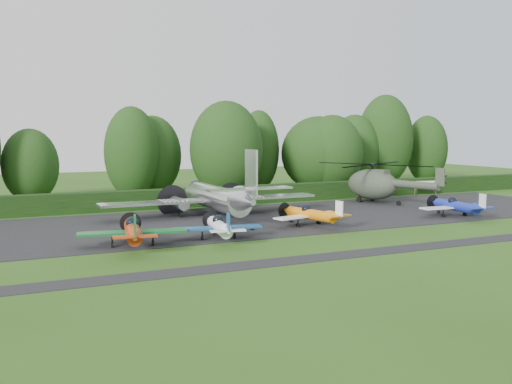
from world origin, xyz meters
name	(u,v)px	position (x,y,z in m)	size (l,w,h in m)	color
ground	(319,238)	(0.00, 0.00, 0.00)	(160.00, 160.00, 0.00)	#2C4F16
apron	(262,219)	(0.00, 10.00, 0.00)	(70.00, 18.00, 0.01)	black
taxiway_verge	(366,253)	(0.00, -6.00, 0.00)	(70.00, 2.00, 0.00)	black
hedgerow	(219,205)	(0.00, 21.00, 0.00)	(90.00, 1.60, 2.00)	black
transport_plane	(217,197)	(-3.42, 12.61, 1.89)	(21.14, 16.21, 6.78)	silver
light_plane_red	(133,231)	(-13.59, 2.04, 1.19)	(7.42, 7.81, 2.85)	#AA330F
light_plane_white	(219,226)	(-7.25, 2.03, 1.05)	(6.53, 6.87, 2.51)	white
light_plane_orange	(311,214)	(1.95, 4.62, 1.05)	(6.55, 6.89, 2.52)	orange
light_plane_blue	(456,206)	(16.85, 3.45, 1.07)	(6.72, 7.06, 2.58)	#1A299D
helicopter	(373,182)	(16.42, 15.77, 2.38)	(13.73, 16.08, 4.42)	#313A2D
sign_board	(426,186)	(26.96, 19.22, 1.22)	(3.21, 0.12, 1.80)	#3F3326
tree_0	(426,149)	(39.48, 33.54, 5.21)	(6.45, 6.45, 10.44)	black
tree_1	(259,151)	(10.38, 33.19, 5.40)	(5.51, 5.51, 10.83)	black
tree_2	(152,155)	(-4.01, 33.89, 4.98)	(7.23, 7.23, 9.97)	black
tree_3	(30,166)	(-18.39, 32.09, 4.15)	(6.21, 6.21, 8.31)	black
tree_4	(226,149)	(3.35, 27.31, 5.81)	(8.79, 8.79, 11.64)	black
tree_5	(355,150)	(25.94, 33.40, 5.21)	(7.46, 7.46, 10.43)	black
tree_7	(385,140)	(31.00, 32.93, 6.70)	(8.21, 8.21, 13.41)	black
tree_8	(332,153)	(18.70, 28.04, 5.08)	(8.21, 8.21, 10.17)	black
tree_10	(319,154)	(17.67, 29.72, 5.00)	(10.09, 10.09, 10.02)	black
tree_11	(132,153)	(-7.15, 31.32, 5.46)	(6.52, 6.52, 10.96)	black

